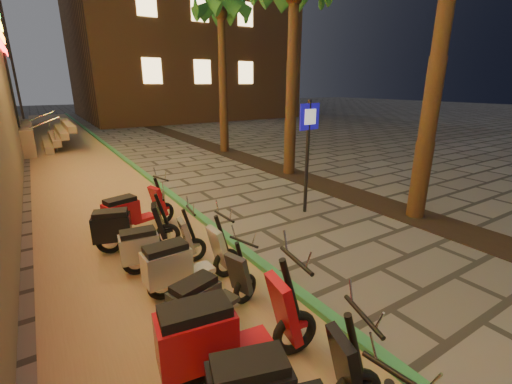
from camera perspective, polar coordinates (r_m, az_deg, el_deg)
ground at (r=5.54m, az=21.43°, el=-17.72°), size 120.00×120.00×0.00m
parking_strip at (r=12.92m, az=-25.95°, el=1.96°), size 3.40×60.00×0.01m
green_curb at (r=13.18m, az=-18.69°, el=3.31°), size 0.18×60.00×0.10m
planting_strip at (r=11.01m, az=11.89°, el=0.95°), size 1.20×40.00×0.02m
palm_d at (r=16.54m, az=-5.87°, el=27.44°), size 2.97×3.02×7.16m
pedestrian_sign at (r=8.32m, az=8.68°, el=8.30°), size 0.60×0.12×2.74m
scooter_4 at (r=3.91m, az=-5.53°, el=-22.58°), size 1.87×0.76×1.31m
scooter_5 at (r=4.67m, az=-7.92°, el=-16.99°), size 1.46×0.76×1.04m
scooter_6 at (r=5.41m, az=-12.12°, el=-11.54°), size 1.61×0.56×1.13m
scooter_7 at (r=6.13m, az=-16.75°, el=-8.71°), size 1.48×0.56×1.04m
scooter_8 at (r=6.95m, az=-20.87°, el=-5.64°), size 1.57×0.83×1.12m
scooter_9 at (r=7.72m, az=-19.87°, el=-3.17°), size 1.60×0.81×1.13m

